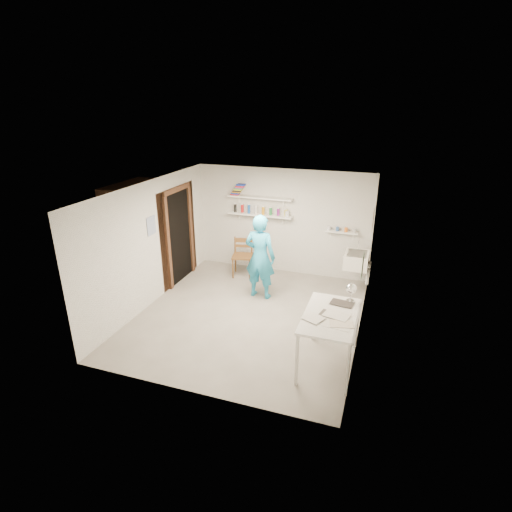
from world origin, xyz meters
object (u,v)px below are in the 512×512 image
(wooden_chair, at_px, (242,256))
(desk_lamp, at_px, (351,288))
(belfast_sink, at_px, (356,260))
(wall_clock, at_px, (263,240))
(work_table, at_px, (329,340))
(man, at_px, (260,257))

(wooden_chair, xyz_separation_m, desk_lamp, (2.62, -2.18, 0.61))
(belfast_sink, relative_size, desk_lamp, 3.70)
(wall_clock, relative_size, desk_lamp, 1.93)
(belfast_sink, height_order, work_table, work_table)
(wooden_chair, bearing_deg, wall_clock, -55.67)
(man, relative_size, wooden_chair, 1.83)
(wooden_chair, bearing_deg, belfast_sink, -12.15)
(belfast_sink, xyz_separation_m, wooden_chair, (-2.51, -0.02, -0.23))
(work_table, bearing_deg, belfast_sink, 87.68)
(desk_lamp, bearing_deg, work_table, -112.42)
(belfast_sink, distance_m, man, 2.02)
(wall_clock, distance_m, work_table, 2.78)
(wall_clock, xyz_separation_m, work_table, (1.72, -2.06, -0.73))
(belfast_sink, height_order, desk_lamp, desk_lamp)
(man, bearing_deg, work_table, 137.57)
(work_table, bearing_deg, desk_lamp, 67.58)
(work_table, bearing_deg, wall_clock, 129.82)
(work_table, xyz_separation_m, desk_lamp, (0.21, 0.52, 0.65))
(wall_clock, height_order, work_table, wall_clock)
(wooden_chair, distance_m, work_table, 3.62)
(wall_clock, bearing_deg, work_table, -45.32)
(wall_clock, relative_size, wooden_chair, 0.33)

